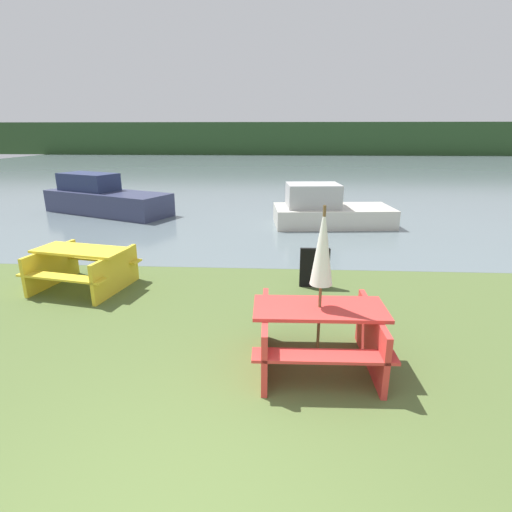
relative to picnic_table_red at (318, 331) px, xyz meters
The scene contains 8 objects.
water 28.68m from the picnic_table_red, 92.49° to the left, with size 60.00×50.00×0.00m.
far_treeline 48.69m from the picnic_table_red, 91.47° to the left, with size 80.00×1.60×4.00m.
picnic_table_red is the anchor object (origin of this frame).
picnic_table_yellow 4.74m from the picnic_table_red, 150.25° to the left, with size 1.90×1.68×0.76m.
umbrella_white 1.06m from the picnic_table_red, behind, with size 0.27×0.27×2.02m.
boat 8.04m from the picnic_table_red, 82.82° to the left, with size 3.75×2.05×1.29m.
boat_second 11.63m from the picnic_table_red, 125.53° to the left, with size 4.98×3.33×1.39m.
signboard 2.68m from the picnic_table_red, 86.22° to the left, with size 0.55×0.08×0.75m.
Camera 1 is at (0.73, -2.07, 2.80)m, focal length 28.00 mm.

